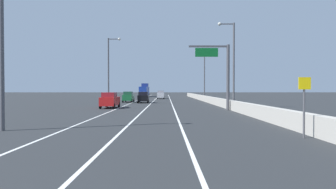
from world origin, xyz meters
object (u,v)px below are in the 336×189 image
(lamp_post_left_mid, at_px, (110,66))
(speed_advisory_sign, at_px, (304,102))
(lamp_post_right_third, at_px, (203,72))
(car_green_3, at_px, (128,97))
(lamp_post_left_near, at_px, (6,24))
(car_black_2, at_px, (143,97))
(overhead_sign_gantry, at_px, (222,69))
(box_truck, at_px, (144,91))
(lamp_post_right_second, at_px, (232,59))
(car_red_0, at_px, (110,100))
(car_silver_1, at_px, (161,95))

(lamp_post_left_mid, bearing_deg, speed_advisory_sign, -64.58)
(lamp_post_right_third, distance_m, car_green_3, 17.75)
(lamp_post_left_near, relative_size, car_black_2, 2.60)
(speed_advisory_sign, bearing_deg, overhead_sign_gantry, 91.33)
(speed_advisory_sign, distance_m, car_green_3, 42.57)
(box_truck, bearing_deg, lamp_post_right_second, -75.16)
(lamp_post_left_near, relative_size, car_red_0, 2.47)
(lamp_post_left_near, xyz_separation_m, box_truck, (2.23, 77.40, -4.19))
(overhead_sign_gantry, relative_size, lamp_post_right_second, 0.69)
(lamp_post_left_mid, xyz_separation_m, box_truck, (2.17, 46.48, -4.19))
(lamp_post_right_third, height_order, lamp_post_left_near, same)
(lamp_post_right_second, relative_size, car_red_0, 2.47)
(car_black_2, bearing_deg, car_red_0, -102.60)
(car_silver_1, relative_size, box_truck, 0.47)
(car_red_0, bearing_deg, car_black_2, 77.40)
(lamp_post_right_third, distance_m, car_red_0, 29.73)
(overhead_sign_gantry, height_order, car_black_2, overhead_sign_gantry)
(lamp_post_right_second, xyz_separation_m, car_silver_1, (-9.61, 36.85, -5.15))
(lamp_post_right_third, xyz_separation_m, car_black_2, (-11.98, -10.85, -5.19))
(overhead_sign_gantry, distance_m, lamp_post_left_mid, 21.28)
(car_black_2, bearing_deg, lamp_post_left_mid, -143.85)
(overhead_sign_gantry, xyz_separation_m, lamp_post_right_second, (1.92, 3.33, 1.43))
(speed_advisory_sign, bearing_deg, box_truck, 99.78)
(car_silver_1, distance_m, car_black_2, 22.09)
(lamp_post_right_third, bearing_deg, car_silver_1, 130.02)
(lamp_post_right_third, xyz_separation_m, box_truck, (-14.97, 31.87, -4.19))
(car_red_0, distance_m, box_truck, 56.92)
(lamp_post_left_mid, relative_size, car_silver_1, 2.31)
(car_red_0, height_order, car_silver_1, car_silver_1)
(lamp_post_right_second, xyz_separation_m, lamp_post_left_near, (-17.50, -19.77, 0.00))
(overhead_sign_gantry, height_order, lamp_post_left_mid, lamp_post_left_mid)
(lamp_post_right_second, bearing_deg, speed_advisory_sign, -93.76)
(lamp_post_right_second, height_order, lamp_post_left_mid, same)
(car_green_3, bearing_deg, lamp_post_left_mid, -107.81)
(car_red_0, height_order, car_black_2, car_red_0)
(box_truck, bearing_deg, car_black_2, -86.00)
(overhead_sign_gantry, height_order, car_green_3, overhead_sign_gantry)
(speed_advisory_sign, height_order, car_green_3, speed_advisory_sign)
(lamp_post_right_second, relative_size, lamp_post_left_near, 1.00)
(overhead_sign_gantry, distance_m, lamp_post_right_third, 29.18)
(lamp_post_left_mid, relative_size, car_black_2, 2.60)
(lamp_post_right_second, distance_m, lamp_post_right_third, 25.77)
(lamp_post_right_second, bearing_deg, lamp_post_right_third, 90.67)
(speed_advisory_sign, distance_m, lamp_post_right_second, 22.91)
(lamp_post_right_second, distance_m, car_black_2, 20.01)
(lamp_post_left_near, height_order, car_green_3, lamp_post_left_near)
(lamp_post_left_mid, bearing_deg, box_truck, 87.33)
(car_black_2, height_order, box_truck, box_truck)
(lamp_post_right_second, relative_size, box_truck, 1.10)
(lamp_post_left_near, xyz_separation_m, lamp_post_left_mid, (0.06, 30.92, 0.00))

